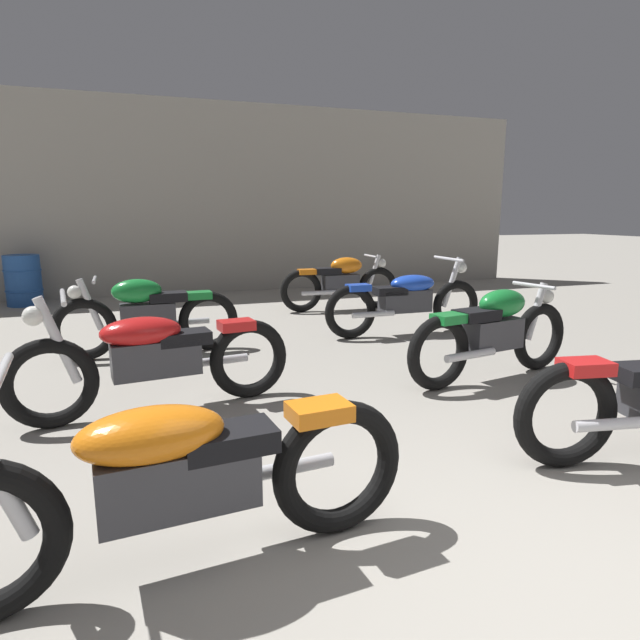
# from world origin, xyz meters

# --- Properties ---
(ground_plane) EXTENTS (60.00, 60.00, 0.00)m
(ground_plane) POSITION_xyz_m (0.00, 0.00, 0.00)
(ground_plane) COLOR gray
(back_wall) EXTENTS (13.10, 0.24, 3.60)m
(back_wall) POSITION_xyz_m (0.00, 9.44, 1.80)
(back_wall) COLOR #9E998E
(back_wall) RESTS_ON ground
(motorcycle_left_row_0) EXTENTS (2.17, 0.68, 0.97)m
(motorcycle_left_row_0) POSITION_xyz_m (-1.52, 0.90, 0.45)
(motorcycle_left_row_0) COLOR black
(motorcycle_left_row_0) RESTS_ON ground
(motorcycle_left_row_1) EXTENTS (2.17, 0.68, 0.97)m
(motorcycle_left_row_1) POSITION_xyz_m (-1.52, 2.94, 0.45)
(motorcycle_left_row_1) COLOR black
(motorcycle_left_row_1) RESTS_ON ground
(motorcycle_left_row_2) EXTENTS (1.97, 0.48, 0.88)m
(motorcycle_left_row_2) POSITION_xyz_m (-1.52, 4.76, 0.46)
(motorcycle_left_row_2) COLOR black
(motorcycle_left_row_2) RESTS_ON ground
(motorcycle_right_row_1) EXTENTS (1.96, 0.60, 0.88)m
(motorcycle_right_row_1) POSITION_xyz_m (1.50, 2.78, 0.46)
(motorcycle_right_row_1) COLOR black
(motorcycle_right_row_1) RESTS_ON ground
(motorcycle_right_row_2) EXTENTS (2.17, 0.68, 0.97)m
(motorcycle_right_row_2) POSITION_xyz_m (1.64, 4.73, 0.45)
(motorcycle_right_row_2) COLOR black
(motorcycle_right_row_2) RESTS_ON ground
(motorcycle_right_row_3) EXTENTS (1.97, 0.48, 0.88)m
(motorcycle_right_row_3) POSITION_xyz_m (1.50, 6.64, 0.46)
(motorcycle_right_row_3) COLOR black
(motorcycle_right_row_3) RESTS_ON ground
(oil_drum) EXTENTS (0.59, 0.59, 0.85)m
(oil_drum) POSITION_xyz_m (-3.38, 8.82, 0.43)
(oil_drum) COLOR #23519E
(oil_drum) RESTS_ON ground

